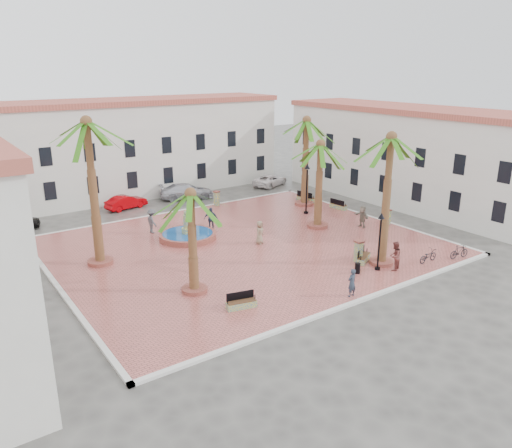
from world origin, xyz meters
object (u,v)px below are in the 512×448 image
object	(u,v)px
bench_se	(363,258)
pedestrian_east	(362,217)
fountain	(188,234)
car_silver	(187,191)
bicycle_a	(428,256)
bench_e	(338,206)
bench_s	(241,304)
cyclist_a	(352,283)
bench_ne	(306,199)
lamppost_s	(380,232)
pedestrian_fountain_a	(260,232)
cyclist_b	(395,256)
pedestrian_fountain_b	(211,219)
car_red	(126,202)
lamppost_e	(307,180)
palm_ne	(306,131)
palm_s	(390,151)
bollard_e	(388,217)
pedestrian_north	(152,221)
palm_sw	(191,207)
bollard_n	(217,198)
bicycle_b	(459,252)
litter_bin	(358,268)
car_black	(14,222)
bollard_se	(359,251)
palm_nw	(88,137)
palm_e	(320,155)
car_white	(270,180)

from	to	relation	value
bench_se	pedestrian_east	size ratio (longest dim) A/B	0.98
fountain	car_silver	world-z (taller)	fountain
bicycle_a	bench_e	bearing A→B (deg)	-19.20
bench_s	cyclist_a	world-z (taller)	cyclist_a
bench_ne	lamppost_s	bearing A→B (deg)	144.45
fountain	pedestrian_fountain_a	bearing A→B (deg)	-47.25
bench_s	cyclist_b	bearing A→B (deg)	7.05
pedestrian_fountain_b	car_red	world-z (taller)	pedestrian_fountain_b
lamppost_e	car_red	bearing A→B (deg)	137.88
palm_ne	pedestrian_east	bearing A→B (deg)	-93.95
palm_s	bench_e	bearing A→B (deg)	58.43
bollard_e	pedestrian_east	distance (m)	2.35
pedestrian_fountain_a	pedestrian_north	distance (m)	8.71
bench_ne	bollard_e	bearing A→B (deg)	174.30
cyclist_a	pedestrian_north	distance (m)	17.53
bench_ne	palm_sw	bearing A→B (deg)	111.41
bollard_n	bicycle_b	distance (m)	21.86
litter_bin	pedestrian_fountain_a	bearing A→B (deg)	103.32
palm_sw	bench_s	size ratio (longest dim) A/B	3.57
bench_se	car_black	bearing A→B (deg)	101.39
bicycle_b	bollard_se	bearing A→B (deg)	71.40
fountain	palm_ne	xyz separation A→B (m)	(13.37, 2.22, 6.60)
palm_nw	palm_e	size ratio (longest dim) A/B	1.36
car_silver	bollard_se	bearing A→B (deg)	-156.39
lamppost_s	pedestrian_north	world-z (taller)	lamppost_s
palm_e	pedestrian_fountain_a	bearing A→B (deg)	-174.93
bollard_n	pedestrian_fountain_b	size ratio (longest dim) A/B	0.74
palm_sw	bollard_n	distance (m)	18.89
bench_ne	cyclist_b	distance (m)	17.20
palm_nw	bench_ne	xyz separation A→B (m)	(21.29, 4.17, -8.02)
lamppost_e	car_silver	distance (m)	12.85
bollard_n	palm_sw	bearing A→B (deg)	-124.68
lamppost_s	cyclist_b	distance (m)	1.94
pedestrian_fountain_a	pedestrian_fountain_b	bearing A→B (deg)	76.65
fountain	car_black	bearing A→B (deg)	135.06
bench_se	lamppost_s	size ratio (longest dim) A/B	0.45
litter_bin	cyclist_b	world-z (taller)	cyclist_b
palm_e	bench_s	world-z (taller)	palm_e
pedestrian_fountain_a	pedestrian_north	bearing A→B (deg)	98.81
bench_se	palm_ne	bearing A→B (deg)	37.09
lamppost_s	bicycle_a	size ratio (longest dim) A/B	2.28
litter_bin	car_white	world-z (taller)	car_white
palm_nw	palm_s	xyz separation A→B (m)	(15.21, -10.66, -0.85)
palm_s	bench_ne	world-z (taller)	palm_s
lamppost_s	car_silver	size ratio (longest dim) A/B	0.73
bicycle_b	car_white	bearing A→B (deg)	5.11
pedestrian_fountain_a	car_red	bearing A→B (deg)	76.38
bollard_se	fountain	bearing A→B (deg)	123.45
bicycle_a	bicycle_b	world-z (taller)	bicycle_b
pedestrian_fountain_a	bollard_e	bearing A→B (deg)	-41.11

